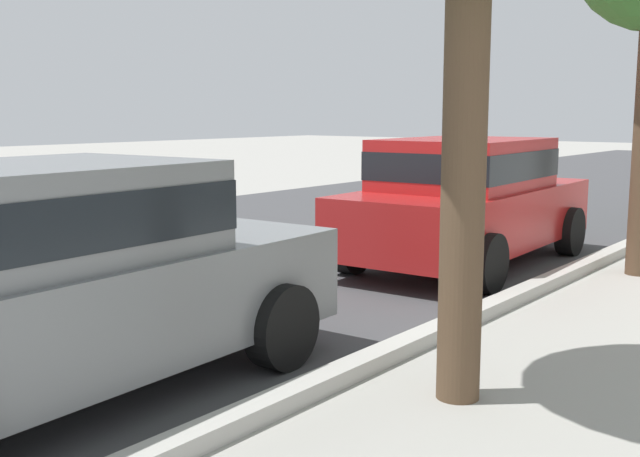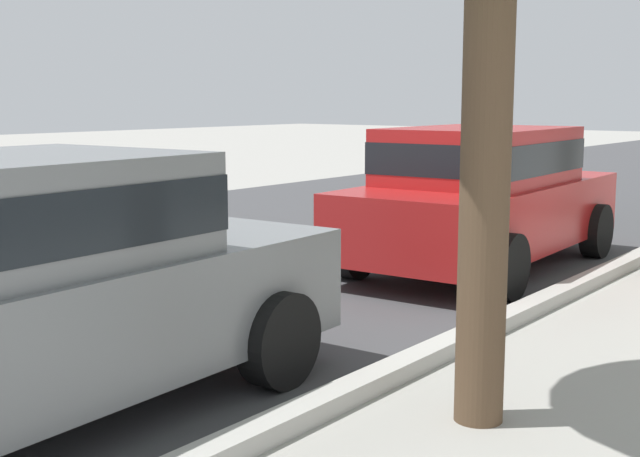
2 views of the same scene
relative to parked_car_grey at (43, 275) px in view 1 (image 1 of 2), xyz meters
The scene contains 4 objects.
street_surface 7.69m from the parked_car_grey, 25.54° to the left, with size 60.00×9.00×0.01m, color #424244.
curb_stone 7.06m from the parked_car_grey, 10.71° to the right, with size 60.00×0.20×0.12m, color #B2AFA8.
parked_car_grey is the anchor object (origin of this frame).
parked_car_red 5.80m from the parked_car_grey, ahead, with size 4.17×2.06×1.56m.
Camera 1 is at (-9.61, -0.18, 1.88)m, focal length 43.22 mm.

